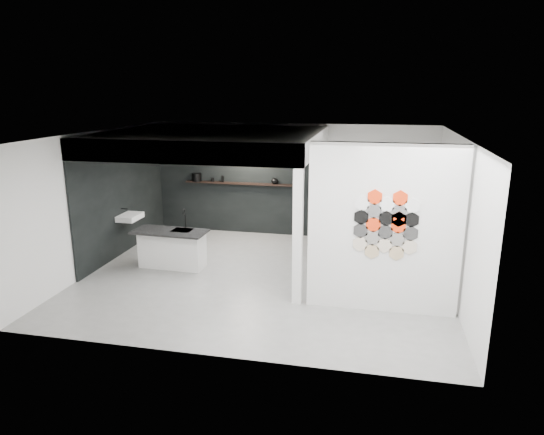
{
  "coord_description": "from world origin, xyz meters",
  "views": [
    {
      "loc": [
        2.01,
        -8.73,
        3.6
      ],
      "look_at": [
        0.1,
        0.3,
        1.15
      ],
      "focal_mm": 32.0,
      "sensor_mm": 36.0,
      "label": 1
    }
  ],
  "objects_px": {
    "stockpot": "(197,177)",
    "glass_bowl": "(296,183)",
    "kitchen_island": "(172,248)",
    "kettle": "(275,181)",
    "utensil_cup": "(213,180)",
    "partition_panel": "(384,230)",
    "bottle_dark": "(223,179)",
    "glass_vase": "(296,182)",
    "wall_basin": "(130,217)"
  },
  "relations": [
    {
      "from": "partition_panel",
      "to": "kitchen_island",
      "type": "height_order",
      "value": "partition_panel"
    },
    {
      "from": "partition_panel",
      "to": "bottle_dark",
      "type": "bearing_deg",
      "value": 135.62
    },
    {
      "from": "partition_panel",
      "to": "wall_basin",
      "type": "height_order",
      "value": "partition_panel"
    },
    {
      "from": "stockpot",
      "to": "glass_bowl",
      "type": "bearing_deg",
      "value": 0.0
    },
    {
      "from": "wall_basin",
      "to": "glass_bowl",
      "type": "distance_m",
      "value": 4.0
    },
    {
      "from": "wall_basin",
      "to": "stockpot",
      "type": "relative_size",
      "value": 2.41
    },
    {
      "from": "glass_vase",
      "to": "utensil_cup",
      "type": "distance_m",
      "value": 2.14
    },
    {
      "from": "wall_basin",
      "to": "glass_vase",
      "type": "height_order",
      "value": "glass_vase"
    },
    {
      "from": "kettle",
      "to": "glass_bowl",
      "type": "distance_m",
      "value": 0.53
    },
    {
      "from": "glass_bowl",
      "to": "utensil_cup",
      "type": "xyz_separation_m",
      "value": [
        -2.14,
        0.0,
        0.01
      ]
    },
    {
      "from": "stockpot",
      "to": "bottle_dark",
      "type": "distance_m",
      "value": 0.69
    },
    {
      "from": "kettle",
      "to": "glass_vase",
      "type": "distance_m",
      "value": 0.53
    },
    {
      "from": "partition_panel",
      "to": "stockpot",
      "type": "height_order",
      "value": "partition_panel"
    },
    {
      "from": "partition_panel",
      "to": "utensil_cup",
      "type": "height_order",
      "value": "partition_panel"
    },
    {
      "from": "wall_basin",
      "to": "glass_vase",
      "type": "distance_m",
      "value": 4.01
    },
    {
      "from": "glass_bowl",
      "to": "glass_vase",
      "type": "relative_size",
      "value": 0.83
    },
    {
      "from": "kitchen_island",
      "to": "stockpot",
      "type": "xyz_separation_m",
      "value": [
        -0.42,
        2.68,
        1.01
      ]
    },
    {
      "from": "wall_basin",
      "to": "utensil_cup",
      "type": "relative_size",
      "value": 6.13
    },
    {
      "from": "bottle_dark",
      "to": "utensil_cup",
      "type": "distance_m",
      "value": 0.27
    },
    {
      "from": "glass_vase",
      "to": "kitchen_island",
      "type": "bearing_deg",
      "value": -128.63
    },
    {
      "from": "glass_bowl",
      "to": "bottle_dark",
      "type": "distance_m",
      "value": 1.88
    },
    {
      "from": "utensil_cup",
      "to": "glass_bowl",
      "type": "bearing_deg",
      "value": 0.0
    },
    {
      "from": "wall_basin",
      "to": "bottle_dark",
      "type": "distance_m",
      "value": 2.62
    },
    {
      "from": "kettle",
      "to": "glass_vase",
      "type": "relative_size",
      "value": 1.2
    },
    {
      "from": "kettle",
      "to": "utensil_cup",
      "type": "height_order",
      "value": "kettle"
    },
    {
      "from": "partition_panel",
      "to": "stockpot",
      "type": "distance_m",
      "value": 6.04
    },
    {
      "from": "glass_vase",
      "to": "bottle_dark",
      "type": "xyz_separation_m",
      "value": [
        -1.87,
        0.0,
        0.0
      ]
    },
    {
      "from": "kitchen_island",
      "to": "bottle_dark",
      "type": "relative_size",
      "value": 9.95
    },
    {
      "from": "kitchen_island",
      "to": "kettle",
      "type": "relative_size",
      "value": 8.66
    },
    {
      "from": "utensil_cup",
      "to": "partition_panel",
      "type": "bearing_deg",
      "value": -42.5
    },
    {
      "from": "bottle_dark",
      "to": "glass_vase",
      "type": "bearing_deg",
      "value": 0.0
    },
    {
      "from": "wall_basin",
      "to": "kitchen_island",
      "type": "distance_m",
      "value": 1.46
    },
    {
      "from": "partition_panel",
      "to": "kitchen_island",
      "type": "distance_m",
      "value": 4.49
    },
    {
      "from": "wall_basin",
      "to": "kettle",
      "type": "distance_m",
      "value": 3.57
    },
    {
      "from": "partition_panel",
      "to": "wall_basin",
      "type": "relative_size",
      "value": 4.67
    },
    {
      "from": "partition_panel",
      "to": "glass_bowl",
      "type": "xyz_separation_m",
      "value": [
        -2.08,
        3.87,
        -0.04
      ]
    },
    {
      "from": "kettle",
      "to": "bottle_dark",
      "type": "xyz_separation_m",
      "value": [
        -1.35,
        0.0,
        0.0
      ]
    },
    {
      "from": "partition_panel",
      "to": "bottle_dark",
      "type": "height_order",
      "value": "partition_panel"
    },
    {
      "from": "glass_vase",
      "to": "bottle_dark",
      "type": "height_order",
      "value": "bottle_dark"
    },
    {
      "from": "kettle",
      "to": "glass_bowl",
      "type": "xyz_separation_m",
      "value": [
        0.53,
        0.0,
        -0.03
      ]
    },
    {
      "from": "glass_bowl",
      "to": "glass_vase",
      "type": "distance_m",
      "value": 0.03
    },
    {
      "from": "glass_vase",
      "to": "wall_basin",
      "type": "bearing_deg",
      "value": -148.65
    },
    {
      "from": "bottle_dark",
      "to": "wall_basin",
      "type": "bearing_deg",
      "value": -126.27
    },
    {
      "from": "glass_bowl",
      "to": "bottle_dark",
      "type": "relative_size",
      "value": 0.79
    },
    {
      "from": "wall_basin",
      "to": "utensil_cup",
      "type": "bearing_deg",
      "value": 58.86
    },
    {
      "from": "kitchen_island",
      "to": "stockpot",
      "type": "bearing_deg",
      "value": 100.95
    },
    {
      "from": "glass_bowl",
      "to": "glass_vase",
      "type": "xyz_separation_m",
      "value": [
        0.0,
        0.0,
        0.03
      ]
    },
    {
      "from": "glass_bowl",
      "to": "glass_vase",
      "type": "height_order",
      "value": "glass_vase"
    },
    {
      "from": "stockpot",
      "to": "glass_vase",
      "type": "height_order",
      "value": "stockpot"
    },
    {
      "from": "kitchen_island",
      "to": "utensil_cup",
      "type": "distance_m",
      "value": 2.85
    }
  ]
}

